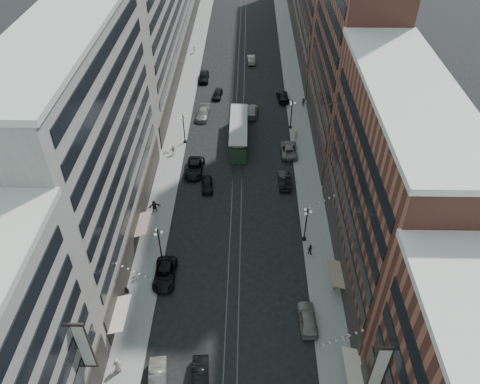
# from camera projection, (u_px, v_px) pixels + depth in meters

# --- Properties ---
(ground) EXTENTS (220.00, 220.00, 0.00)m
(ground) POSITION_uv_depth(u_px,v_px,m) (239.00, 128.00, 84.12)
(ground) COLOR black
(ground) RESTS_ON ground
(sidewalk_west) EXTENTS (4.00, 180.00, 0.15)m
(sidewalk_west) POSITION_uv_depth(u_px,v_px,m) (184.00, 100.00, 91.91)
(sidewalk_west) COLOR gray
(sidewalk_west) RESTS_ON ground
(sidewalk_east) EXTENTS (4.00, 180.00, 0.15)m
(sidewalk_east) POSITION_uv_depth(u_px,v_px,m) (296.00, 101.00, 91.62)
(sidewalk_east) COLOR gray
(sidewalk_east) RESTS_ON ground
(rail_west) EXTENTS (0.12, 180.00, 0.02)m
(rail_west) POSITION_uv_depth(u_px,v_px,m) (237.00, 101.00, 91.82)
(rail_west) COLOR #2D2D33
(rail_west) RESTS_ON ground
(rail_east) EXTENTS (0.12, 180.00, 0.02)m
(rail_east) POSITION_uv_depth(u_px,v_px,m) (244.00, 101.00, 91.80)
(rail_east) COLOR #2D2D33
(rail_east) RESTS_ON ground
(building_west_mid) EXTENTS (8.00, 36.00, 28.00)m
(building_west_mid) POSITION_uv_depth(u_px,v_px,m) (89.00, 147.00, 54.65)
(building_west_mid) COLOR gray
(building_west_mid) RESTS_ON ground
(building_east_mid) EXTENTS (8.00, 30.00, 24.00)m
(building_east_mid) POSITION_uv_depth(u_px,v_px,m) (387.00, 191.00, 51.62)
(building_east_mid) COLOR brown
(building_east_mid) RESTS_ON ground
(building_east_tower) EXTENTS (8.00, 26.00, 42.00)m
(building_east_tower) POSITION_uv_depth(u_px,v_px,m) (356.00, 19.00, 67.39)
(building_east_tower) COLOR brown
(building_east_tower) RESTS_ON ground
(lamppost_sw_far) EXTENTS (1.03, 1.14, 5.52)m
(lamppost_sw_far) POSITION_uv_depth(u_px,v_px,m) (160.00, 244.00, 57.67)
(lamppost_sw_far) COLOR black
(lamppost_sw_far) RESTS_ON sidewalk_west
(lamppost_sw_mid) EXTENTS (1.03, 1.14, 5.52)m
(lamppost_sw_mid) POSITION_uv_depth(u_px,v_px,m) (184.00, 128.00, 78.43)
(lamppost_sw_mid) COLOR black
(lamppost_sw_mid) RESTS_ON sidewalk_west
(lamppost_se_far) EXTENTS (1.03, 1.14, 5.52)m
(lamppost_se_far) POSITION_uv_depth(u_px,v_px,m) (306.00, 224.00, 60.49)
(lamppost_se_far) COLOR black
(lamppost_se_far) RESTS_ON sidewalk_east
(lamppost_se_mid) EXTENTS (1.03, 1.14, 5.52)m
(lamppost_se_mid) POSITION_uv_depth(u_px,v_px,m) (291.00, 113.00, 82.02)
(lamppost_se_mid) COLOR black
(lamppost_se_mid) RESTS_ON sidewalk_east
(streetcar) EXTENTS (2.95, 13.33, 3.69)m
(streetcar) POSITION_uv_depth(u_px,v_px,m) (239.00, 133.00, 79.59)
(streetcar) COLOR #263C28
(streetcar) RESTS_ON ground
(car_1) EXTENTS (2.26, 5.02, 1.60)m
(car_1) POSITION_uv_depth(u_px,v_px,m) (158.00, 380.00, 46.48)
(car_1) COLOR slate
(car_1) RESTS_ON ground
(car_2) EXTENTS (2.66, 5.61, 1.55)m
(car_2) POSITION_uv_depth(u_px,v_px,m) (165.00, 274.00, 56.98)
(car_2) COLOR black
(car_2) RESTS_ON ground
(car_4) EXTENTS (2.19, 5.02, 1.68)m
(car_4) POSITION_uv_depth(u_px,v_px,m) (307.00, 318.00, 51.98)
(car_4) COLOR gray
(car_4) RESTS_ON ground
(car_5) EXTENTS (2.05, 4.91, 1.58)m
(car_5) POSITION_uv_depth(u_px,v_px,m) (201.00, 378.00, 46.68)
(car_5) COLOR black
(car_5) RESTS_ON ground
(pedestrian_1) EXTENTS (0.96, 0.58, 1.90)m
(pedestrian_1) POSITION_uv_depth(u_px,v_px,m) (117.00, 365.00, 47.39)
(pedestrian_1) COLOR #A79A8B
(pedestrian_1) RESTS_ON sidewalk_west
(pedestrian_2) EXTENTS (0.86, 0.58, 1.61)m
(pedestrian_2) POSITION_uv_depth(u_px,v_px,m) (127.00, 292.00, 54.64)
(pedestrian_2) COLOR black
(pedestrian_2) RESTS_ON sidewalk_west
(pedestrian_4) EXTENTS (0.71, 1.04, 1.63)m
(pedestrian_4) POSITION_uv_depth(u_px,v_px,m) (335.00, 285.00, 55.47)
(pedestrian_4) COLOR #BEB79D
(pedestrian_4) RESTS_ON sidewalk_east
(car_7) EXTENTS (3.00, 5.98, 1.62)m
(car_7) POSITION_uv_depth(u_px,v_px,m) (194.00, 168.00, 73.53)
(car_7) COLOR black
(car_7) RESTS_ON ground
(car_8) EXTENTS (2.59, 5.48, 1.54)m
(car_8) POSITION_uv_depth(u_px,v_px,m) (203.00, 114.00, 86.56)
(car_8) COLOR gray
(car_8) RESTS_ON ground
(car_9) EXTENTS (2.08, 5.04, 1.71)m
(car_9) POSITION_uv_depth(u_px,v_px,m) (204.00, 77.00, 98.12)
(car_9) COLOR black
(car_9) RESTS_ON ground
(car_10) EXTENTS (1.81, 4.96, 1.62)m
(car_10) POSITION_uv_depth(u_px,v_px,m) (284.00, 180.00, 71.16)
(car_10) COLOR black
(car_10) RESTS_ON ground
(car_11) EXTENTS (2.63, 5.67, 1.57)m
(car_11) POSITION_uv_depth(u_px,v_px,m) (289.00, 149.00, 77.60)
(car_11) COLOR slate
(car_11) RESTS_ON ground
(car_12) EXTENTS (2.53, 5.42, 1.53)m
(car_12) POSITION_uv_depth(u_px,v_px,m) (283.00, 96.00, 91.67)
(car_12) COLOR black
(car_12) RESTS_ON ground
(car_13) EXTENTS (2.09, 4.29, 1.41)m
(car_13) POSITION_uv_depth(u_px,v_px,m) (218.00, 94.00, 92.58)
(car_13) COLOR black
(car_13) RESTS_ON ground
(car_14) EXTENTS (1.77, 4.76, 1.55)m
(car_14) POSITION_uv_depth(u_px,v_px,m) (251.00, 59.00, 104.92)
(car_14) COLOR gray
(car_14) RESTS_ON ground
(pedestrian_5) EXTENTS (1.82, 1.08, 1.89)m
(pedestrian_5) POSITION_uv_depth(u_px,v_px,m) (154.00, 206.00, 66.12)
(pedestrian_5) COLOR black
(pedestrian_5) RESTS_ON sidewalk_west
(pedestrian_6) EXTENTS (1.00, 0.45, 1.70)m
(pedestrian_6) POSITION_uv_depth(u_px,v_px,m) (173.00, 150.00, 76.99)
(pedestrian_6) COLOR #B2A593
(pedestrian_6) RESTS_ON sidewalk_west
(pedestrian_7) EXTENTS (0.86, 0.72, 1.54)m
(pedestrian_7) POSITION_uv_depth(u_px,v_px,m) (310.00, 249.00, 59.96)
(pedestrian_7) COLOR black
(pedestrian_7) RESTS_ON sidewalk_east
(pedestrian_8) EXTENTS (0.73, 0.56, 1.80)m
(pedestrian_8) POSITION_uv_depth(u_px,v_px,m) (296.00, 134.00, 80.58)
(pedestrian_8) COLOR #B8AC99
(pedestrian_8) RESTS_ON sidewalk_east
(pedestrian_9) EXTENTS (1.18, 0.62, 1.74)m
(pedestrian_9) POSITION_uv_depth(u_px,v_px,m) (304.00, 102.00, 89.25)
(pedestrian_9) COLOR black
(pedestrian_9) RESTS_ON sidewalk_east
(car_extra_0) EXTENTS (2.69, 5.55, 1.56)m
(car_extra_0) POSITION_uv_depth(u_px,v_px,m) (252.00, 111.00, 87.27)
(car_extra_0) COLOR gray
(car_extra_0) RESTS_ON ground
(car_extra_1) EXTENTS (2.01, 4.20, 1.39)m
(car_extra_1) POSITION_uv_depth(u_px,v_px,m) (207.00, 185.00, 70.48)
(car_extra_1) COLOR black
(car_extra_1) RESTS_ON ground
(pedestrian_extra_0) EXTENTS (0.52, 1.11, 1.68)m
(pedestrian_extra_0) POSITION_uv_depth(u_px,v_px,m) (194.00, 49.00, 108.60)
(pedestrian_extra_0) COLOR #AFA691
(pedestrian_extra_0) RESTS_ON sidewalk_west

